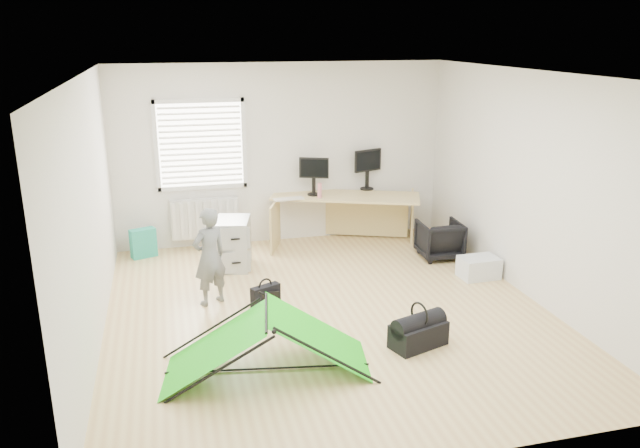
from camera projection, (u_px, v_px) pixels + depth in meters
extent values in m
plane|color=tan|center=(328.00, 312.00, 7.25)|extent=(5.50, 5.50, 0.00)
cube|color=silver|center=(282.00, 154.00, 9.40)|extent=(5.00, 0.02, 2.70)
cube|color=silver|center=(201.00, 145.00, 9.02)|extent=(1.20, 0.06, 1.20)
cube|color=silver|center=(205.00, 218.00, 9.31)|extent=(1.00, 0.12, 0.60)
cube|color=tan|center=(345.00, 219.00, 9.52)|extent=(2.32, 1.46, 0.75)
cube|color=#A8ACAE|center=(233.00, 243.00, 8.53)|extent=(0.57, 0.68, 0.69)
cube|color=black|center=(314.00, 181.00, 9.36)|extent=(0.45, 0.25, 0.42)
cube|color=black|center=(367.00, 175.00, 9.69)|extent=(0.49, 0.26, 0.46)
cube|color=beige|center=(289.00, 199.00, 9.16)|extent=(0.45, 0.19, 0.02)
cylinder|color=#D37680|center=(320.00, 190.00, 9.24)|extent=(0.08, 0.08, 0.22)
imported|color=black|center=(440.00, 239.00, 8.92)|extent=(0.61, 0.62, 0.54)
imported|color=slate|center=(209.00, 257.00, 7.31)|extent=(0.51, 0.45, 1.19)
cube|color=silver|center=(479.00, 267.00, 8.23)|extent=(0.51, 0.37, 0.28)
cube|color=teal|center=(143.00, 243.00, 8.95)|extent=(0.39, 0.27, 0.42)
cube|color=black|center=(266.00, 296.00, 7.34)|extent=(0.37, 0.25, 0.27)
cube|color=silver|center=(217.00, 343.00, 6.42)|extent=(0.13, 0.13, 0.10)
cube|color=black|center=(418.00, 335.00, 6.43)|extent=(0.65, 0.47, 0.26)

